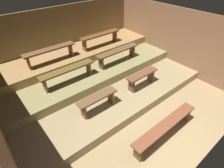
# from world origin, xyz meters

# --- Properties ---
(ground) EXTENTS (6.82, 6.13, 0.08)m
(ground) POSITION_xyz_m (0.00, 2.67, -0.04)
(ground) COLOR #957B53
(wall_back) EXTENTS (6.82, 0.06, 2.22)m
(wall_back) POSITION_xyz_m (0.00, 5.36, 1.11)
(wall_back) COLOR olive
(wall_back) RESTS_ON ground
(wall_right) EXTENTS (0.06, 6.13, 2.22)m
(wall_right) POSITION_xyz_m (3.04, 2.67, 1.11)
(wall_right) COLOR #895E42
(wall_right) RESTS_ON ground
(platform_lower) EXTENTS (6.02, 3.97, 0.27)m
(platform_lower) POSITION_xyz_m (0.00, 3.35, 0.13)
(platform_lower) COLOR #948059
(platform_lower) RESTS_ON ground
(platform_middle) EXTENTS (6.02, 2.58, 0.27)m
(platform_middle) POSITION_xyz_m (0.00, 4.05, 0.40)
(platform_middle) COLOR #898050
(platform_middle) RESTS_ON platform_lower
(platform_upper) EXTENTS (6.02, 1.39, 0.27)m
(platform_upper) POSITION_xyz_m (0.00, 4.64, 0.67)
(platform_upper) COLOR #9F7949
(platform_upper) RESTS_ON platform_middle
(bench_floor_center) EXTENTS (2.06, 0.28, 0.46)m
(bench_floor_center) POSITION_xyz_m (-0.03, 0.54, 0.38)
(bench_floor_center) COLOR brown
(bench_floor_center) RESTS_ON ground
(bench_lower_left) EXTENTS (1.12, 0.28, 0.46)m
(bench_lower_left) POSITION_xyz_m (-0.84, 2.11, 0.62)
(bench_lower_left) COLOR brown
(bench_lower_left) RESTS_ON platform_lower
(bench_lower_right) EXTENTS (1.12, 0.28, 0.46)m
(bench_lower_right) POSITION_xyz_m (0.84, 2.11, 0.62)
(bench_lower_right) COLOR brown
(bench_lower_right) RESTS_ON platform_lower
(bench_middle_left) EXTENTS (1.67, 0.28, 0.46)m
(bench_middle_left) POSITION_xyz_m (-0.96, 3.39, 0.90)
(bench_middle_left) COLOR brown
(bench_middle_left) RESTS_ON platform_middle
(bench_middle_right) EXTENTS (1.67, 0.28, 0.46)m
(bench_middle_right) POSITION_xyz_m (0.96, 3.39, 0.90)
(bench_middle_right) COLOR brown
(bench_middle_right) RESTS_ON platform_middle
(bench_upper_left) EXTENTS (1.66, 0.28, 0.46)m
(bench_upper_left) POSITION_xyz_m (-0.99, 4.41, 1.17)
(bench_upper_left) COLOR brown
(bench_upper_left) RESTS_ON platform_upper
(bench_upper_right) EXTENTS (1.66, 0.28, 0.46)m
(bench_upper_right) POSITION_xyz_m (0.99, 4.41, 1.17)
(bench_upper_right) COLOR brown
(bench_upper_right) RESTS_ON platform_upper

